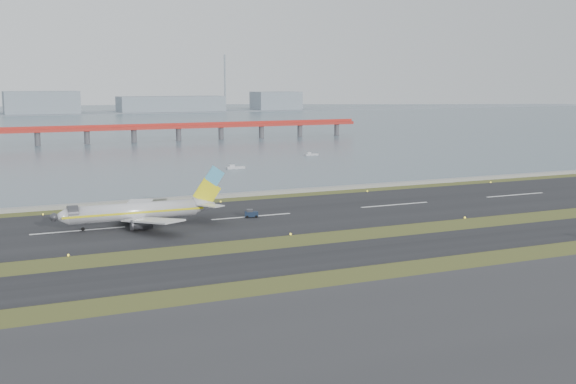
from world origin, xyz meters
name	(u,v)px	position (x,y,z in m)	size (l,w,h in m)	color
ground	(306,242)	(0.00, 0.00, 0.00)	(1000.00, 1000.00, 0.00)	#374C1B
apron_strip	(487,327)	(0.00, -55.00, 0.05)	(1000.00, 50.00, 0.10)	#2F2F32
taxiway_strip	(334,255)	(0.00, -12.00, 0.05)	(1000.00, 18.00, 0.10)	black
runway_strip	(251,217)	(0.00, 30.00, 0.05)	(1000.00, 45.00, 0.10)	black
seawall	(212,197)	(0.00, 60.00, 0.50)	(1000.00, 2.50, 1.00)	gray
bay_water	(50,123)	(0.00, 460.00, 0.00)	(1400.00, 800.00, 1.30)	#4D616E
red_pier	(134,129)	(20.00, 250.00, 7.28)	(260.00, 5.00, 10.20)	#A8241C
far_shoreline	(46,108)	(13.62, 620.00, 6.07)	(1400.00, 80.00, 60.50)	gray
airliner	(140,211)	(-26.56, 29.62, 3.46)	(38.52, 32.89, 12.80)	silver
pushback_tug	(251,214)	(-0.42, 29.12, 0.97)	(3.51, 2.61, 2.00)	#121F33
workboat_near	(235,167)	(28.98, 120.89, 0.52)	(6.86, 2.47, 1.64)	#B5B5BA
workboat_far	(311,154)	(75.47, 152.46, 0.47)	(6.25, 2.40, 1.49)	#B5B5BA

